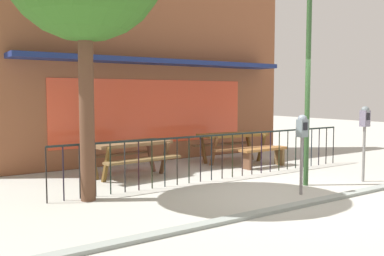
% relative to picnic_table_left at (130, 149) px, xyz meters
% --- Properties ---
extents(ground, '(40.00, 40.00, 0.00)m').
position_rel_picnic_table_left_xyz_m(ground, '(1.54, -2.98, -0.61)').
color(ground, '#B1B1A7').
extents(pub_storefront, '(8.85, 1.31, 5.65)m').
position_rel_picnic_table_left_xyz_m(pub_storefront, '(1.54, 1.83, 2.19)').
color(pub_storefront, '#502915').
rests_on(pub_storefront, ground).
extents(patio_fence_front, '(7.46, 0.04, 0.97)m').
position_rel_picnic_table_left_xyz_m(patio_fence_front, '(1.54, -1.33, 0.05)').
color(patio_fence_front, black).
rests_on(patio_fence_front, ground).
extents(picnic_table_left, '(1.93, 1.54, 0.79)m').
position_rel_picnic_table_left_xyz_m(picnic_table_left, '(0.00, 0.00, 0.00)').
color(picnic_table_left, brown).
rests_on(picnic_table_left, ground).
extents(picnic_table_right, '(1.94, 1.56, 0.79)m').
position_rel_picnic_table_left_xyz_m(picnic_table_right, '(3.12, 0.24, 0.00)').
color(picnic_table_right, brown).
rests_on(picnic_table_right, ground).
extents(patio_bench, '(1.40, 0.34, 0.48)m').
position_rel_picnic_table_left_xyz_m(patio_bench, '(3.30, -0.76, -0.26)').
color(patio_bench, '#956231').
rests_on(patio_bench, ground).
extents(parking_meter_near, '(0.18, 0.17, 1.45)m').
position_rel_picnic_table_left_xyz_m(parking_meter_near, '(1.83, -3.28, 0.51)').
color(parking_meter_near, slate).
rests_on(parking_meter_near, ground).
extents(parking_meter_far, '(0.18, 0.17, 1.57)m').
position_rel_picnic_table_left_xyz_m(parking_meter_far, '(3.79, -3.22, 0.60)').
color(parking_meter_far, gray).
rests_on(parking_meter_far, ground).
extents(street_lamp, '(0.28, 0.28, 4.12)m').
position_rel_picnic_table_left_xyz_m(street_lamp, '(2.51, -2.79, 2.06)').
color(street_lamp, '#2D5029').
rests_on(street_lamp, ground).
extents(curb_edge, '(12.39, 0.20, 0.11)m').
position_rel_picnic_table_left_xyz_m(curb_edge, '(1.54, -3.84, -0.61)').
color(curb_edge, gray).
rests_on(curb_edge, ground).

